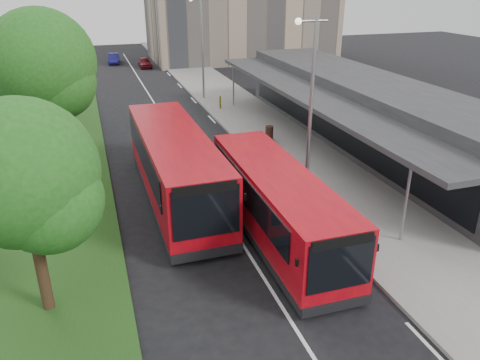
% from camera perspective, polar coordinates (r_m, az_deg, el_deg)
% --- Properties ---
extents(ground, '(120.00, 120.00, 0.00)m').
position_cam_1_polar(ground, '(19.42, -0.78, -6.10)').
color(ground, black).
rests_on(ground, ground).
extents(pavement, '(5.00, 80.00, 0.15)m').
position_cam_1_polar(pavement, '(38.94, -1.09, 9.42)').
color(pavement, slate).
rests_on(pavement, ground).
extents(grass_verge, '(5.00, 80.00, 0.10)m').
position_cam_1_polar(grass_verge, '(37.42, -20.66, 7.27)').
color(grass_verge, '#1A4616').
rests_on(grass_verge, ground).
extents(lane_centre_line, '(0.12, 70.00, 0.01)m').
position_cam_1_polar(lane_centre_line, '(32.95, -8.60, 6.37)').
color(lane_centre_line, silver).
rests_on(lane_centre_line, ground).
extents(kerb_dashes, '(0.12, 56.00, 0.01)m').
position_cam_1_polar(kerb_dashes, '(37.34, -4.65, 8.61)').
color(kerb_dashes, silver).
rests_on(kerb_dashes, ground).
extents(station_building, '(7.70, 26.00, 4.00)m').
position_cam_1_polar(station_building, '(29.82, 14.90, 8.09)').
color(station_building, '#28282A').
rests_on(station_building, ground).
extents(tree_near, '(4.26, 4.26, 6.77)m').
position_cam_1_polar(tree_near, '(14.33, -24.85, -0.21)').
color(tree_near, '#331F14').
rests_on(tree_near, ground).
extents(tree_mid, '(5.21, 5.21, 8.37)m').
position_cam_1_polar(tree_mid, '(25.61, -22.89, 12.33)').
color(tree_mid, '#331F14').
rests_on(tree_mid, ground).
extents(tree_far, '(4.36, 4.36, 6.95)m').
position_cam_1_polar(tree_far, '(37.58, -21.63, 14.17)').
color(tree_far, '#331F14').
rests_on(tree_far, ground).
extents(lamp_post_near, '(1.44, 0.28, 8.00)m').
position_cam_1_polar(lamp_post_near, '(20.85, 8.49, 9.74)').
color(lamp_post_near, gray).
rests_on(lamp_post_near, pavement).
extents(lamp_post_far, '(1.44, 0.28, 8.00)m').
position_cam_1_polar(lamp_post_far, '(39.49, -4.76, 16.40)').
color(lamp_post_far, gray).
rests_on(lamp_post_far, pavement).
extents(bus_main, '(2.74, 10.09, 2.85)m').
position_cam_1_polar(bus_main, '(18.28, 4.53, -3.01)').
color(bus_main, '#BE0A11').
rests_on(bus_main, ground).
extents(bus_second, '(3.09, 11.42, 3.23)m').
position_cam_1_polar(bus_second, '(21.50, -7.91, 1.62)').
color(bus_second, '#BE0A11').
rests_on(bus_second, ground).
extents(litter_bin, '(0.64, 0.64, 0.88)m').
position_cam_1_polar(litter_bin, '(29.51, 3.59, 5.75)').
color(litter_bin, '#321B14').
rests_on(litter_bin, pavement).
extents(bollard, '(0.18, 0.18, 0.96)m').
position_cam_1_polar(bollard, '(36.80, -2.44, 9.45)').
color(bollard, yellow).
rests_on(bollard, pavement).
extents(car_near, '(1.39, 3.35, 1.13)m').
position_cam_1_polar(car_near, '(56.12, -11.52, 13.88)').
color(car_near, '#590C15').
rests_on(car_near, ground).
extents(car_far, '(1.58, 3.63, 1.16)m').
position_cam_1_polar(car_far, '(59.64, -15.11, 14.12)').
color(car_far, navy).
rests_on(car_far, ground).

